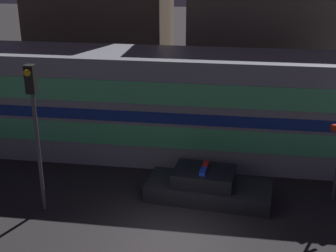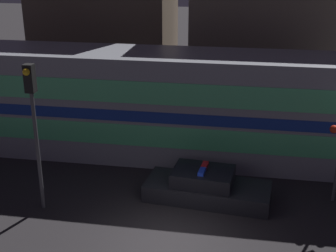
% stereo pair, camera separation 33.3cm
% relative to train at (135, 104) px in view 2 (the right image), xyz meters
% --- Properties ---
extents(ground_plane, '(120.00, 120.00, 0.00)m').
position_rel_train_xyz_m(ground_plane, '(2.48, -6.57, -2.22)').
color(ground_plane, '#262326').
extents(train, '(21.33, 3.11, 4.45)m').
position_rel_train_xyz_m(train, '(0.00, 0.00, 0.00)').
color(train, gray).
rests_on(train, ground_plane).
extents(police_car, '(4.53, 2.13, 1.24)m').
position_rel_train_xyz_m(police_car, '(3.41, -3.57, -1.77)').
color(police_car, black).
rests_on(police_car, ground_plane).
extents(traffic_light_corner, '(0.30, 0.46, 5.05)m').
position_rel_train_xyz_m(traffic_light_corner, '(-2.06, -5.12, 1.37)').
color(traffic_light_corner, '#4C4C51').
rests_on(traffic_light_corner, ground_plane).
extents(building_left, '(7.44, 5.32, 10.75)m').
position_rel_train_xyz_m(building_left, '(-3.44, 7.69, 3.15)').
color(building_left, brown).
rests_on(building_left, ground_plane).
extents(building_center, '(8.40, 4.49, 9.56)m').
position_rel_train_xyz_m(building_center, '(5.94, 6.14, 2.55)').
color(building_center, '#726656').
rests_on(building_center, ground_plane).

